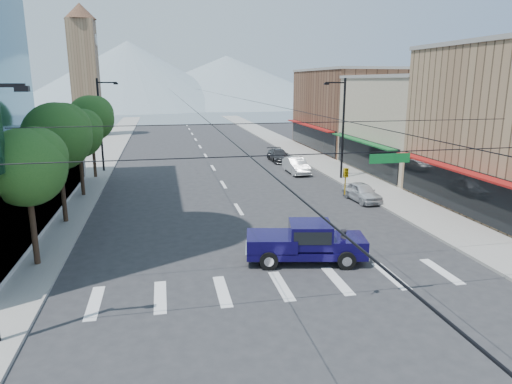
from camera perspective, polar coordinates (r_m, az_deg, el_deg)
ground at (r=19.16m, az=4.96°, el=-13.46°), size 160.00×160.00×0.00m
sidewalk_left at (r=57.39m, az=-18.55°, el=4.31°), size 4.00×120.00×0.15m
sidewalk_right at (r=59.45m, az=5.14°, el=5.27°), size 4.00×120.00×0.15m
shop_mid at (r=47.62m, az=20.29°, el=7.76°), size 12.00×14.00×9.00m
shop_far at (r=61.72m, az=12.48°, el=9.92°), size 12.00×18.00×10.00m
clock_tower at (r=79.17m, az=-20.64°, el=14.24°), size 4.80×4.80×20.40m
mountain_left at (r=166.62m, az=-15.54°, el=13.99°), size 80.00×80.00×22.00m
mountain_right at (r=178.07m, az=-3.66°, el=13.75°), size 90.00×90.00×18.00m
tree_near at (r=23.51m, az=-26.47°, el=3.12°), size 3.65×3.64×6.71m
tree_midnear at (r=30.18m, az=-23.33°, el=6.63°), size 4.09×4.09×7.52m
tree_midfar at (r=37.09m, az=-21.15°, el=7.00°), size 3.65×3.64×6.71m
tree_far at (r=43.94m, az=-19.78°, el=8.81°), size 4.09×4.09×7.52m
signal_rig at (r=16.67m, az=6.89°, el=-0.58°), size 21.80×0.20×9.00m
lamp_pole_nw at (r=46.80m, az=-18.75°, el=8.34°), size 2.00×0.25×9.00m
lamp_pole_ne at (r=41.56m, az=10.68°, el=8.24°), size 2.00×0.25×9.00m
pickup_truck at (r=22.71m, az=6.17°, el=-6.16°), size 6.20×3.20×2.00m
pedestrian at (r=22.88m, az=10.88°, el=-6.62°), size 0.46×0.67×1.76m
parked_car_near at (r=34.87m, az=13.11°, el=-0.01°), size 1.94×4.11×1.36m
parked_car_mid at (r=44.42m, az=5.05°, el=3.31°), size 1.69×4.65×1.52m
parked_car_far at (r=50.94m, az=2.85°, el=4.58°), size 1.97×4.70×1.36m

